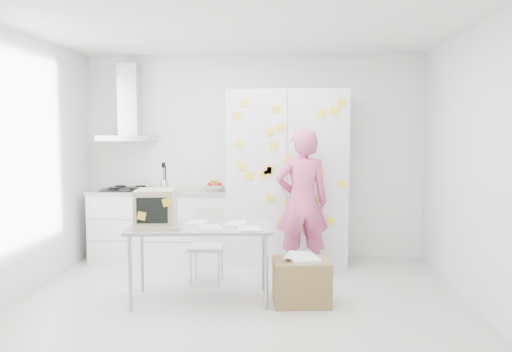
# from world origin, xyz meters

# --- Properties ---
(floor) EXTENTS (4.50, 4.00, 0.02)m
(floor) POSITION_xyz_m (0.00, 0.00, -0.01)
(floor) COLOR silver
(floor) RESTS_ON ground
(walls) EXTENTS (4.52, 4.01, 2.70)m
(walls) POSITION_xyz_m (0.00, 0.72, 1.35)
(walls) COLOR white
(walls) RESTS_ON ground
(ceiling) EXTENTS (4.50, 4.00, 0.02)m
(ceiling) POSITION_xyz_m (0.00, 0.00, 2.70)
(ceiling) COLOR white
(ceiling) RESTS_ON walls
(counter_run) EXTENTS (1.84, 0.63, 1.28)m
(counter_run) POSITION_xyz_m (-1.20, 1.70, 0.47)
(counter_run) COLOR white
(counter_run) RESTS_ON ground
(range_hood) EXTENTS (0.70, 0.48, 1.01)m
(range_hood) POSITION_xyz_m (-1.65, 1.84, 1.96)
(range_hood) COLOR silver
(range_hood) RESTS_ON walls
(tall_cabinet) EXTENTS (1.50, 0.68, 2.20)m
(tall_cabinet) POSITION_xyz_m (0.45, 1.67, 1.10)
(tall_cabinet) COLOR silver
(tall_cabinet) RESTS_ON ground
(person) EXTENTS (0.69, 0.51, 1.72)m
(person) POSITION_xyz_m (0.63, 1.10, 0.86)
(person) COLOR #CA4E7C
(person) RESTS_ON ground
(desk) EXTENTS (1.46, 0.84, 1.11)m
(desk) POSITION_xyz_m (-0.68, 0.13, 0.84)
(desk) COLOR gray
(desk) RESTS_ON ground
(chair) EXTENTS (0.38, 0.38, 0.83)m
(chair) POSITION_xyz_m (-0.44, 0.77, 0.47)
(chair) COLOR silver
(chair) RESTS_ON ground
(cardboard_box) EXTENTS (0.59, 0.49, 0.48)m
(cardboard_box) POSITION_xyz_m (0.61, 0.09, 0.23)
(cardboard_box) COLOR olive
(cardboard_box) RESTS_ON ground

